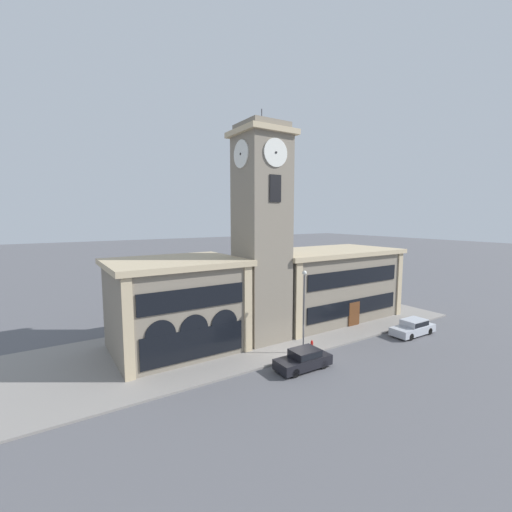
# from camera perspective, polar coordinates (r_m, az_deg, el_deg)

# --- Properties ---
(ground_plane) EXTENTS (300.00, 300.00, 0.00)m
(ground_plane) POSITION_cam_1_polar(r_m,az_deg,el_deg) (28.15, 6.90, -16.67)
(ground_plane) COLOR #56565B
(sidewalk_kerb) EXTENTS (42.95, 12.93, 0.15)m
(sidewalk_kerb) POSITION_cam_1_polar(r_m,az_deg,el_deg) (33.01, -0.45, -12.92)
(sidewalk_kerb) COLOR gray
(sidewalk_kerb) RESTS_ON ground_plane
(clock_tower) EXTENTS (4.68, 4.68, 20.11)m
(clock_tower) POSITION_cam_1_polar(r_m,az_deg,el_deg) (30.01, 0.92, 3.57)
(clock_tower) COLOR gray
(clock_tower) RESTS_ON ground_plane
(town_hall_left_wing) EXTENTS (10.66, 8.51, 7.62)m
(town_hall_left_wing) POSITION_cam_1_polar(r_m,az_deg,el_deg) (29.33, -13.24, -7.91)
(town_hall_left_wing) COLOR gray
(town_hall_left_wing) RESTS_ON ground_plane
(town_hall_right_wing) EXTENTS (15.89, 8.51, 7.54)m
(town_hall_right_wing) POSITION_cam_1_polar(r_m,az_deg,el_deg) (38.41, 11.73, -4.52)
(town_hall_right_wing) COLOR gray
(town_hall_right_wing) RESTS_ON ground_plane
(parked_car_near) EXTENTS (4.29, 1.81, 1.46)m
(parked_car_near) POSITION_cam_1_polar(r_m,az_deg,el_deg) (26.32, 7.94, -16.61)
(parked_car_near) COLOR black
(parked_car_near) RESTS_ON ground_plane
(parked_car_mid) EXTENTS (4.69, 1.85, 1.47)m
(parked_car_mid) POSITION_cam_1_polar(r_m,az_deg,el_deg) (36.07, 24.72, -10.68)
(parked_car_mid) COLOR #B2B7C1
(parked_car_mid) RESTS_ON ground_plane
(street_lamp) EXTENTS (0.36, 0.36, 6.72)m
(street_lamp) POSITION_cam_1_polar(r_m,az_deg,el_deg) (27.64, 8.01, -7.36)
(street_lamp) COLOR #4C4C51
(street_lamp) RESTS_ON sidewalk_kerb
(fire_hydrant) EXTENTS (0.22, 0.22, 0.87)m
(fire_hydrant) POSITION_cam_1_polar(r_m,az_deg,el_deg) (29.35, 9.29, -14.52)
(fire_hydrant) COLOR red
(fire_hydrant) RESTS_ON sidewalk_kerb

